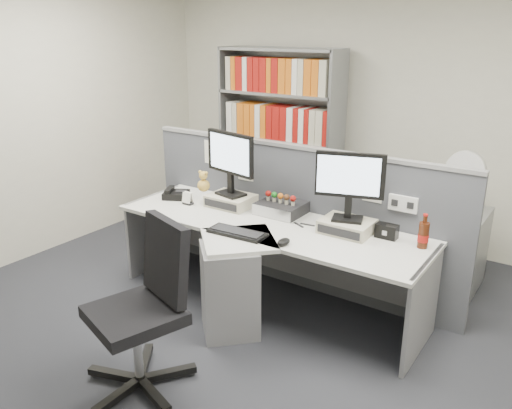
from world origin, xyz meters
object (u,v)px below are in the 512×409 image
Objects in this scene: speaker at (387,231)px; office_chair at (147,303)px; monitor_left at (230,158)px; cola_bottle at (423,235)px; desk_calendar at (188,199)px; mouse at (284,242)px; monitor_right at (350,181)px; desktop_pc at (281,208)px; keyboard at (237,233)px; filing_cabinet at (455,250)px; shelving_unit at (279,142)px; desk_fan at (465,174)px; desk_phone at (176,194)px; desk at (252,262)px.

office_chair is (-0.96, -1.51, -0.20)m from speaker.
monitor_left is 2.18× the size of cola_bottle.
monitor_left is at bearing 27.28° from desk_calendar.
mouse is at bearing -14.27° from desk_calendar.
monitor_right reaches higher than desktop_pc.
office_chair is at bearing -129.81° from cola_bottle.
monitor_right is 1.69m from office_chair.
monitor_right is 1.12× the size of keyboard.
desk_calendar is at bearing -149.57° from filing_cabinet.
shelving_unit is at bearing 135.90° from monitor_right.
cola_bottle is (1.20, -0.05, 0.05)m from desktop_pc.
monitor_left is 4.51× the size of mouse.
desk_fan is (0.59, 1.02, -0.09)m from monitor_right.
office_chair is (-0.67, -1.45, -0.55)m from monitor_right.
monitor_right is 2.11m from shelving_unit.
desk_phone reaches higher than keyboard.
desk is 2.12m from shelving_unit.
keyboard is 0.66× the size of filing_cabinet.
office_chair is at bearing -114.93° from monitor_right.
desk_fan is at bearing -90.00° from filing_cabinet.
keyboard is 2.90× the size of speaker.
keyboard reaches higher than desk.
mouse is 0.43× the size of desk_phone.
speaker is at bearing 57.53° from office_chair.
desktop_pc is (-0.64, 0.08, -0.36)m from monitor_right.
desk_fan reaches higher than filing_cabinet.
speaker is (0.56, 0.54, 0.03)m from mouse.
desk is at bearing -38.19° from monitor_left.
desk_fan is at bearing 37.30° from desktop_pc.
shelving_unit is at bearing 115.96° from desk.
desktop_pc is 3.03× the size of mouse.
cola_bottle is at bearing 31.38° from mouse.
keyboard is at bearing -129.57° from filing_cabinet.
monitor_left is at bearing 106.37° from office_chair.
cola_bottle is (0.57, 0.04, -0.32)m from monitor_right.
shelving_unit reaches higher than keyboard.
desk_phone is 0.23m from desk_calendar.
shelving_unit is 2.15m from desk_fan.
desk_calendar is (-0.34, -0.18, -0.38)m from monitor_left.
shelving_unit is 3.72× the size of desk_fan.
desk_calendar is at bearing 165.96° from desk.
shelving_unit is (-0.90, 1.85, 0.52)m from desk.
office_chair reaches higher than desk_phone.
office_chair is (-0.40, -0.98, -0.17)m from mouse.
cola_bottle is at bearing -5.78° from speaker.
mouse is 0.78m from speaker.
filing_cabinet is (1.20, 1.40, -0.11)m from desk.
desk_fan is at bearing 31.03° from monitor_left.
desk_phone is 0.26× the size of office_chair.
filing_cabinet is at bearing 59.92° from monitor_right.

